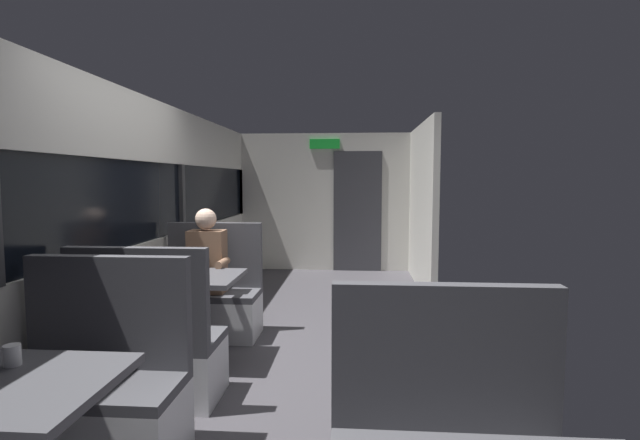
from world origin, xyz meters
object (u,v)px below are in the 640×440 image
(bench_mid_window_facing_end, at_px, (150,354))
(seated_passenger, at_px, (208,283))
(bench_near_window_facing_entry, at_px, (96,400))
(bench_mid_window_facing_entry, at_px, (211,302))
(coffee_cup_secondary, at_px, (12,355))
(dining_table_mid_window, at_px, (185,287))
(coffee_cup_primary, at_px, (177,273))

(bench_mid_window_facing_end, bearing_deg, seated_passenger, 90.00)
(bench_near_window_facing_entry, xyz_separation_m, bench_mid_window_facing_entry, (0.00, 2.08, 0.00))
(bench_mid_window_facing_end, relative_size, seated_passenger, 0.87)
(seated_passenger, distance_m, coffee_cup_secondary, 2.56)
(dining_table_mid_window, bearing_deg, bench_mid_window_facing_entry, 90.00)
(bench_mid_window_facing_end, xyz_separation_m, coffee_cup_primary, (-0.01, 0.56, 0.46))
(dining_table_mid_window, xyz_separation_m, bench_mid_window_facing_entry, (0.00, 0.70, -0.31))
(seated_passenger, xyz_separation_m, coffee_cup_secondary, (-0.05, -2.55, 0.25))
(bench_mid_window_facing_entry, bearing_deg, bench_mid_window_facing_end, -90.00)
(bench_near_window_facing_entry, relative_size, seated_passenger, 0.87)
(bench_mid_window_facing_end, bearing_deg, coffee_cup_secondary, -92.24)
(seated_passenger, bearing_deg, bench_mid_window_facing_end, -90.00)
(coffee_cup_primary, bearing_deg, bench_near_window_facing_entry, -89.68)
(dining_table_mid_window, bearing_deg, coffee_cup_secondary, -91.43)
(bench_near_window_facing_entry, distance_m, coffee_cup_primary, 1.33)
(bench_near_window_facing_entry, bearing_deg, dining_table_mid_window, 90.00)
(bench_mid_window_facing_entry, xyz_separation_m, coffee_cup_primary, (-0.01, -0.84, 0.46))
(bench_mid_window_facing_end, distance_m, bench_mid_window_facing_entry, 1.40)
(bench_near_window_facing_entry, relative_size, bench_mid_window_facing_entry, 1.00)
(bench_near_window_facing_entry, distance_m, bench_mid_window_facing_end, 0.69)
(dining_table_mid_window, height_order, coffee_cup_secondary, coffee_cup_secondary)
(coffee_cup_secondary, bearing_deg, seated_passenger, 88.92)
(bench_near_window_facing_entry, relative_size, coffee_cup_primary, 12.22)
(dining_table_mid_window, height_order, bench_mid_window_facing_entry, bench_mid_window_facing_entry)
(dining_table_mid_window, distance_m, seated_passenger, 0.64)
(dining_table_mid_window, distance_m, bench_mid_window_facing_end, 0.77)
(bench_mid_window_facing_end, bearing_deg, bench_near_window_facing_entry, -90.00)
(bench_near_window_facing_entry, xyz_separation_m, bench_mid_window_facing_end, (0.00, 0.69, 0.00))
(bench_mid_window_facing_end, distance_m, seated_passenger, 1.34)
(bench_mid_window_facing_end, height_order, seated_passenger, seated_passenger)
(dining_table_mid_window, relative_size, bench_mid_window_facing_entry, 0.82)
(bench_near_window_facing_entry, height_order, seated_passenger, seated_passenger)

